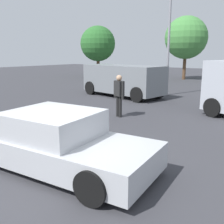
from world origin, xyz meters
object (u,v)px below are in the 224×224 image
at_px(light_post_near, 170,20).
at_px(suv_dark, 123,79).
at_px(sedan_foreground, 56,142).
at_px(pedestrian, 119,92).

bearing_deg(light_post_near, suv_dark, -133.60).
bearing_deg(suv_dark, sedan_foreground, -55.50).
relative_size(sedan_foreground, suv_dark, 0.90).
bearing_deg(sedan_foreground, suv_dark, 109.69).
height_order(sedan_foreground, suv_dark, suv_dark).
bearing_deg(suv_dark, pedestrian, -48.79).
bearing_deg(light_post_near, pedestrian, -81.40).
distance_m(sedan_foreground, suv_dark, 9.98).
xyz_separation_m(sedan_foreground, light_post_near, (-2.58, 10.87, 3.76)).
xyz_separation_m(suv_dark, light_post_near, (1.85, 1.94, 3.34)).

